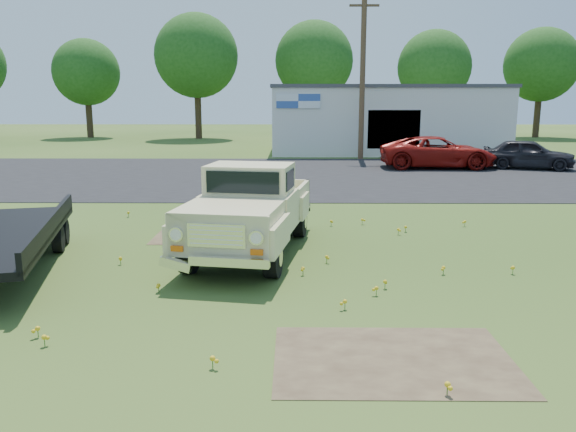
% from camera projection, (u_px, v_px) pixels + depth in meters
% --- Properties ---
extents(ground, '(140.00, 140.00, 0.00)m').
position_uv_depth(ground, '(280.00, 284.00, 10.03)').
color(ground, '#2C4917').
rests_on(ground, ground).
extents(asphalt_lot, '(90.00, 14.00, 0.02)m').
position_uv_depth(asphalt_lot, '(288.00, 175.00, 24.72)').
color(asphalt_lot, black).
rests_on(asphalt_lot, ground).
extents(dirt_patch_a, '(3.00, 2.00, 0.01)m').
position_uv_depth(dirt_patch_a, '(393.00, 360.00, 7.07)').
color(dirt_patch_a, '#493727').
rests_on(dirt_patch_a, ground).
extents(dirt_patch_b, '(2.20, 1.60, 0.01)m').
position_uv_depth(dirt_patch_b, '(200.00, 237.00, 13.47)').
color(dirt_patch_b, '#493727').
rests_on(dirt_patch_b, ground).
extents(commercial_building, '(14.20, 8.20, 4.15)m').
position_uv_depth(commercial_building, '(383.00, 118.00, 35.99)').
color(commercial_building, silver).
rests_on(commercial_building, ground).
extents(utility_pole_mid, '(1.60, 0.30, 9.00)m').
position_uv_depth(utility_pole_mid, '(363.00, 75.00, 30.61)').
color(utility_pole_mid, '#483521').
rests_on(utility_pole_mid, ground).
extents(treeline_b, '(5.76, 5.76, 8.57)m').
position_uv_depth(treeline_b, '(86.00, 72.00, 49.22)').
color(treeline_b, '#3A291A').
rests_on(treeline_b, ground).
extents(treeline_c, '(7.04, 7.04, 10.47)m').
position_uv_depth(treeline_c, '(196.00, 56.00, 47.40)').
color(treeline_c, '#3A291A').
rests_on(treeline_c, ground).
extents(treeline_d, '(6.72, 6.72, 10.00)m').
position_uv_depth(treeline_d, '(314.00, 61.00, 48.35)').
color(treeline_d, '#3A291A').
rests_on(treeline_d, ground).
extents(treeline_e, '(6.08, 6.08, 9.04)m').
position_uv_depth(treeline_e, '(434.00, 67.00, 46.91)').
color(treeline_e, '#3A291A').
rests_on(treeline_e, ground).
extents(treeline_f, '(6.40, 6.40, 9.52)m').
position_uv_depth(treeline_f, '(541.00, 65.00, 49.20)').
color(treeline_f, '#3A291A').
rests_on(treeline_f, ground).
extents(vintage_pickup_truck, '(2.88, 5.55, 1.92)m').
position_uv_depth(vintage_pickup_truck, '(251.00, 209.00, 11.89)').
color(vintage_pickup_truck, beige).
rests_on(vintage_pickup_truck, ground).
extents(red_pickup, '(5.50, 2.63, 1.51)m').
position_uv_depth(red_pickup, '(438.00, 153.00, 27.11)').
color(red_pickup, maroon).
rests_on(red_pickup, ground).
extents(dark_sedan, '(4.48, 2.96, 1.42)m').
position_uv_depth(dark_sedan, '(528.00, 154.00, 26.81)').
color(dark_sedan, black).
rests_on(dark_sedan, ground).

